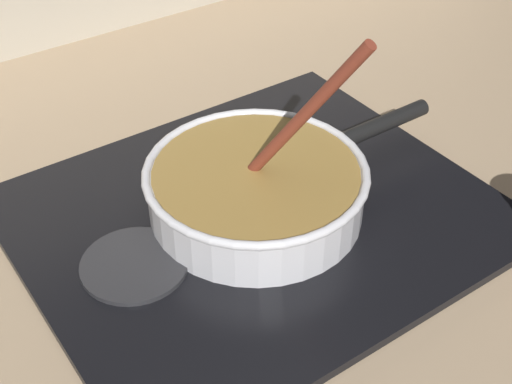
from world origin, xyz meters
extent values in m
cube|color=#9E8466|center=(0.00, 0.00, -0.02)|extent=(2.40, 1.60, 0.04)
cube|color=black|center=(0.05, 0.19, 0.01)|extent=(0.56, 0.48, 0.01)
torus|color=#592D0C|center=(0.05, 0.19, 0.02)|extent=(0.21, 0.21, 0.01)
cylinder|color=#262628|center=(-0.12, 0.19, 0.01)|extent=(0.12, 0.12, 0.01)
cylinder|color=silver|center=(0.05, 0.19, 0.04)|extent=(0.26, 0.26, 0.06)
cylinder|color=olive|center=(0.05, 0.19, 0.05)|extent=(0.25, 0.25, 0.06)
torus|color=silver|center=(0.05, 0.19, 0.07)|extent=(0.27, 0.27, 0.01)
cylinder|color=black|center=(0.25, 0.19, 0.07)|extent=(0.15, 0.02, 0.02)
cylinder|color=#EDD88C|center=(0.10, 0.14, 0.06)|extent=(0.03, 0.03, 0.01)
cylinder|color=#E5CC7A|center=(0.05, 0.19, 0.06)|extent=(0.04, 0.04, 0.01)
cylinder|color=beige|center=(-0.04, 0.21, 0.06)|extent=(0.03, 0.03, 0.01)
cylinder|color=beige|center=(0.00, 0.12, 0.06)|extent=(0.03, 0.03, 0.01)
cylinder|color=maroon|center=(0.07, 0.15, 0.16)|extent=(0.08, 0.14, 0.22)
cube|color=brown|center=(0.04, 0.21, 0.06)|extent=(0.04, 0.05, 0.01)
camera|label=1|loc=(-0.34, -0.35, 0.58)|focal=49.56mm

